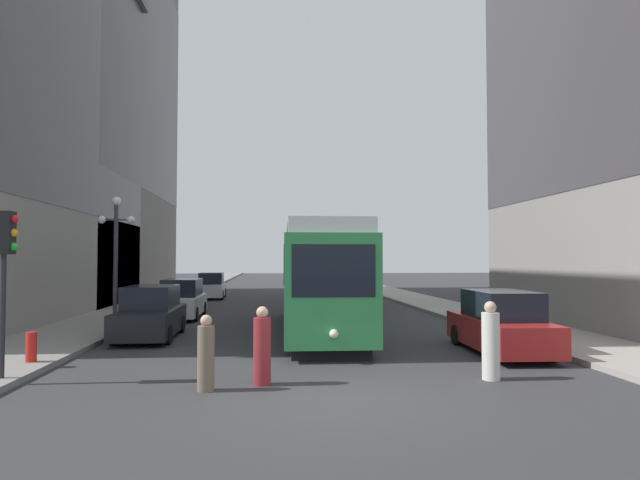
{
  "coord_description": "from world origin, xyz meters",
  "views": [
    {
      "loc": [
        -1.3,
        -10.44,
        2.73
      ],
      "look_at": [
        0.16,
        5.37,
        3.31
      ],
      "focal_mm": 30.35,
      "sensor_mm": 36.0,
      "label": 1
    }
  ],
  "objects_px": {
    "parked_car_left_mid": "(211,287)",
    "traffic_light_near_left": "(5,249)",
    "parked_car_right_far": "(500,324)",
    "pedestrian_crossing_far": "(491,343)",
    "streetcar": "(318,276)",
    "parked_car_left_near": "(151,314)",
    "parked_car_left_far": "(182,300)",
    "fire_hydrant": "(31,347)",
    "transit_bus": "(345,272)",
    "pedestrian_on_sidewalk": "(206,355)",
    "lamp_post_left_near": "(116,240)",
    "pedestrian_crossing_near": "(262,348)"
  },
  "relations": [
    {
      "from": "pedestrian_on_sidewalk",
      "to": "fire_hydrant",
      "type": "relative_size",
      "value": 2.1
    },
    {
      "from": "parked_car_right_far",
      "to": "pedestrian_crossing_far",
      "type": "xyz_separation_m",
      "value": [
        -1.72,
        -3.4,
        -0.02
      ]
    },
    {
      "from": "parked_car_left_mid",
      "to": "traffic_light_near_left",
      "type": "xyz_separation_m",
      "value": [
        -1.68,
        -26.22,
        2.11
      ]
    },
    {
      "from": "pedestrian_crossing_far",
      "to": "fire_hydrant",
      "type": "xyz_separation_m",
      "value": [
        -11.03,
        2.38,
        -0.3
      ]
    },
    {
      "from": "pedestrian_crossing_near",
      "to": "pedestrian_on_sidewalk",
      "type": "bearing_deg",
      "value": 18.8
    },
    {
      "from": "transit_bus",
      "to": "parked_car_left_far",
      "type": "relative_size",
      "value": 2.58
    },
    {
      "from": "parked_car_left_far",
      "to": "pedestrian_on_sidewalk",
      "type": "relative_size",
      "value": 3.04
    },
    {
      "from": "transit_bus",
      "to": "pedestrian_on_sidewalk",
      "type": "relative_size",
      "value": 7.86
    },
    {
      "from": "parked_car_left_mid",
      "to": "pedestrian_on_sidewalk",
      "type": "distance_m",
      "value": 27.31
    },
    {
      "from": "streetcar",
      "to": "pedestrian_crossing_near",
      "type": "relative_size",
      "value": 7.65
    },
    {
      "from": "fire_hydrant",
      "to": "lamp_post_left_near",
      "type": "bearing_deg",
      "value": 90.2
    },
    {
      "from": "parked_car_left_near",
      "to": "lamp_post_left_near",
      "type": "xyz_separation_m",
      "value": [
        -1.9,
        2.48,
        2.66
      ]
    },
    {
      "from": "parked_car_left_near",
      "to": "parked_car_left_mid",
      "type": "height_order",
      "value": "same"
    },
    {
      "from": "parked_car_left_far",
      "to": "fire_hydrant",
      "type": "height_order",
      "value": "parked_car_left_far"
    },
    {
      "from": "pedestrian_crossing_near",
      "to": "parked_car_left_mid",
      "type": "bearing_deg",
      "value": -83.39
    },
    {
      "from": "parked_car_left_near",
      "to": "parked_car_left_far",
      "type": "height_order",
      "value": "same"
    },
    {
      "from": "parked_car_right_far",
      "to": "lamp_post_left_near",
      "type": "bearing_deg",
      "value": -24.25
    },
    {
      "from": "parked_car_right_far",
      "to": "pedestrian_crossing_far",
      "type": "height_order",
      "value": "parked_car_right_far"
    },
    {
      "from": "streetcar",
      "to": "transit_bus",
      "type": "relative_size",
      "value": 1.05
    },
    {
      "from": "parked_car_left_near",
      "to": "parked_car_left_far",
      "type": "distance_m",
      "value": 6.63
    },
    {
      "from": "parked_car_left_near",
      "to": "pedestrian_on_sidewalk",
      "type": "xyz_separation_m",
      "value": [
        2.81,
        -7.81,
        -0.11
      ]
    },
    {
      "from": "pedestrian_crossing_near",
      "to": "traffic_light_near_left",
      "type": "height_order",
      "value": "traffic_light_near_left"
    },
    {
      "from": "streetcar",
      "to": "pedestrian_on_sidewalk",
      "type": "xyz_separation_m",
      "value": [
        -3.15,
        -9.0,
        -1.37
      ]
    },
    {
      "from": "traffic_light_near_left",
      "to": "fire_hydrant",
      "type": "distance_m",
      "value": 3.09
    },
    {
      "from": "parked_car_right_far",
      "to": "fire_hydrant",
      "type": "bearing_deg",
      "value": 7.09
    },
    {
      "from": "streetcar",
      "to": "parked_car_left_near",
      "type": "xyz_separation_m",
      "value": [
        -5.96,
        -1.18,
        -1.26
      ]
    },
    {
      "from": "parked_car_left_far",
      "to": "lamp_post_left_near",
      "type": "distance_m",
      "value": 5.28
    },
    {
      "from": "parked_car_left_far",
      "to": "traffic_light_near_left",
      "type": "relative_size",
      "value": 1.32
    },
    {
      "from": "parked_car_left_near",
      "to": "pedestrian_crossing_near",
      "type": "bearing_deg",
      "value": -62.48
    },
    {
      "from": "parked_car_left_far",
      "to": "fire_hydrant",
      "type": "bearing_deg",
      "value": -99.09
    },
    {
      "from": "parked_car_left_far",
      "to": "lamp_post_left_near",
      "type": "xyz_separation_m",
      "value": [
        -1.9,
        -4.15,
        2.66
      ]
    },
    {
      "from": "parked_car_left_near",
      "to": "fire_hydrant",
      "type": "height_order",
      "value": "parked_car_left_near"
    },
    {
      "from": "lamp_post_left_near",
      "to": "transit_bus",
      "type": "bearing_deg",
      "value": 49.49
    },
    {
      "from": "parked_car_left_near",
      "to": "pedestrian_crossing_far",
      "type": "height_order",
      "value": "parked_car_left_near"
    },
    {
      "from": "pedestrian_crossing_far",
      "to": "traffic_light_near_left",
      "type": "xyz_separation_m",
      "value": [
        -10.83,
        0.48,
        2.13
      ]
    },
    {
      "from": "lamp_post_left_near",
      "to": "fire_hydrant",
      "type": "height_order",
      "value": "lamp_post_left_near"
    },
    {
      "from": "parked_car_left_far",
      "to": "parked_car_left_mid",
      "type": "bearing_deg",
      "value": 90.08
    },
    {
      "from": "streetcar",
      "to": "pedestrian_crossing_far",
      "type": "height_order",
      "value": "streetcar"
    },
    {
      "from": "parked_car_left_mid",
      "to": "pedestrian_on_sidewalk",
      "type": "bearing_deg",
      "value": -85.29
    },
    {
      "from": "streetcar",
      "to": "fire_hydrant",
      "type": "relative_size",
      "value": 17.41
    },
    {
      "from": "transit_bus",
      "to": "parked_car_left_mid",
      "type": "relative_size",
      "value": 2.91
    },
    {
      "from": "pedestrian_crossing_near",
      "to": "traffic_light_near_left",
      "type": "distance_m",
      "value": 6.07
    },
    {
      "from": "parked_car_left_far",
      "to": "pedestrian_crossing_near",
      "type": "distance_m",
      "value": 14.56
    },
    {
      "from": "pedestrian_crossing_far",
      "to": "parked_car_left_far",
      "type": "bearing_deg",
      "value": -23.09
    },
    {
      "from": "streetcar",
      "to": "fire_hydrant",
      "type": "distance_m",
      "value": 10.09
    },
    {
      "from": "pedestrian_crossing_far",
      "to": "fire_hydrant",
      "type": "relative_size",
      "value": 2.37
    },
    {
      "from": "parked_car_right_far",
      "to": "pedestrian_on_sidewalk",
      "type": "bearing_deg",
      "value": 28.05
    },
    {
      "from": "parked_car_right_far",
      "to": "lamp_post_left_near",
      "type": "xyz_separation_m",
      "value": [
        -12.77,
        6.44,
        2.66
      ]
    },
    {
      "from": "fire_hydrant",
      "to": "traffic_light_near_left",
      "type": "bearing_deg",
      "value": -84.19
    },
    {
      "from": "parked_car_right_far",
      "to": "pedestrian_crossing_far",
      "type": "distance_m",
      "value": 3.81
    }
  ]
}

